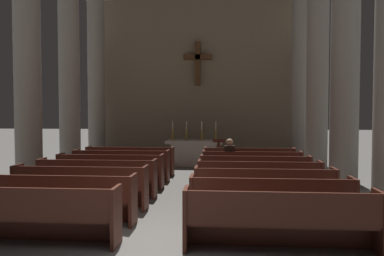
{
  "coord_description": "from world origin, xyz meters",
  "views": [
    {
      "loc": [
        1.11,
        -5.77,
        2.12
      ],
      "look_at": [
        0.0,
        7.99,
        1.53
      ],
      "focal_mm": 35.4,
      "sensor_mm": 36.0,
      "label": 1
    }
  ],
  "objects": [
    {
      "name": "ground_plane",
      "position": [
        0.0,
        0.0,
        0.0
      ],
      "size": [
        80.0,
        80.0,
        0.0
      ],
      "primitive_type": "plane",
      "color": "#66635E"
    },
    {
      "name": "pew_left_row_1",
      "position": [
        -1.99,
        -0.04,
        0.48
      ],
      "size": [
        2.94,
        0.5,
        0.95
      ],
      "color": "#4C2319",
      "rests_on": "ground"
    },
    {
      "name": "pew_left_row_2",
      "position": [
        -1.99,
        1.08,
        0.48
      ],
      "size": [
        2.94,
        0.5,
        0.95
      ],
      "color": "#4C2319",
      "rests_on": "ground"
    },
    {
      "name": "pew_left_row_3",
      "position": [
        -1.99,
        2.21,
        0.48
      ],
      "size": [
        2.94,
        0.5,
        0.95
      ],
      "color": "#4C2319",
      "rests_on": "ground"
    },
    {
      "name": "pew_left_row_4",
      "position": [
        -1.99,
        3.33,
        0.48
      ],
      "size": [
        2.94,
        0.5,
        0.95
      ],
      "color": "#4C2319",
      "rests_on": "ground"
    },
    {
      "name": "pew_left_row_5",
      "position": [
        -1.99,
        4.45,
        0.48
      ],
      "size": [
        2.94,
        0.5,
        0.95
      ],
      "color": "#4C2319",
      "rests_on": "ground"
    },
    {
      "name": "pew_left_row_6",
      "position": [
        -1.99,
        5.58,
        0.48
      ],
      "size": [
        2.94,
        0.5,
        0.95
      ],
      "color": "#4C2319",
      "rests_on": "ground"
    },
    {
      "name": "pew_left_row_7",
      "position": [
        -1.99,
        6.7,
        0.48
      ],
      "size": [
        2.94,
        0.5,
        0.95
      ],
      "color": "#4C2319",
      "rests_on": "ground"
    },
    {
      "name": "pew_right_row_1",
      "position": [
        1.99,
        -0.04,
        0.48
      ],
      "size": [
        2.94,
        0.5,
        0.95
      ],
      "color": "#4C2319",
      "rests_on": "ground"
    },
    {
      "name": "pew_right_row_2",
      "position": [
        1.99,
        1.08,
        0.48
      ],
      "size": [
        2.94,
        0.5,
        0.95
      ],
      "color": "#4C2319",
      "rests_on": "ground"
    },
    {
      "name": "pew_right_row_3",
      "position": [
        1.99,
        2.21,
        0.48
      ],
      "size": [
        2.94,
        0.5,
        0.95
      ],
      "color": "#4C2319",
      "rests_on": "ground"
    },
    {
      "name": "pew_right_row_4",
      "position": [
        1.99,
        3.33,
        0.48
      ],
      "size": [
        2.94,
        0.5,
        0.95
      ],
      "color": "#4C2319",
      "rests_on": "ground"
    },
    {
      "name": "pew_right_row_5",
      "position": [
        1.99,
        4.45,
        0.48
      ],
      "size": [
        2.94,
        0.5,
        0.95
      ],
      "color": "#4C2319",
      "rests_on": "ground"
    },
    {
      "name": "pew_right_row_6",
      "position": [
        1.99,
        5.58,
        0.48
      ],
      "size": [
        2.94,
        0.5,
        0.95
      ],
      "color": "#4C2319",
      "rests_on": "ground"
    },
    {
      "name": "pew_right_row_7",
      "position": [
        1.99,
        6.7,
        0.48
      ],
      "size": [
        2.94,
        0.5,
        0.95
      ],
      "color": "#4C2319",
      "rests_on": "ground"
    },
    {
      "name": "column_left_second",
      "position": [
        -4.24,
        4.28,
        3.46
      ],
      "size": [
        1.08,
        1.08,
        7.09
      ],
      "color": "#ADA89E",
      "rests_on": "ground"
    },
    {
      "name": "column_right_second",
      "position": [
        4.24,
        4.28,
        3.46
      ],
      "size": [
        1.08,
        1.08,
        7.09
      ],
      "color": "#ADA89E",
      "rests_on": "ground"
    },
    {
      "name": "column_left_third",
      "position": [
        -4.24,
        7.13,
        3.46
      ],
      "size": [
        1.08,
        1.08,
        7.09
      ],
      "color": "#ADA89E",
      "rests_on": "ground"
    },
    {
      "name": "column_right_third",
      "position": [
        4.24,
        7.13,
        3.46
      ],
      "size": [
        1.08,
        1.08,
        7.09
      ],
      "color": "#ADA89E",
      "rests_on": "ground"
    },
    {
      "name": "column_left_fourth",
      "position": [
        -4.24,
        9.98,
        3.46
      ],
      "size": [
        1.08,
        1.08,
        7.09
      ],
      "color": "#ADA89E",
      "rests_on": "ground"
    },
    {
      "name": "column_right_fourth",
      "position": [
        4.24,
        9.98,
        3.46
      ],
      "size": [
        1.08,
        1.08,
        7.09
      ],
      "color": "#ADA89E",
      "rests_on": "ground"
    },
    {
      "name": "altar",
      "position": [
        0.0,
        9.02,
        0.53
      ],
      "size": [
        2.2,
        0.9,
        1.01
      ],
      "color": "#BCB7AD",
      "rests_on": "ground"
    },
    {
      "name": "candlestick_outer_left",
      "position": [
        -0.85,
        9.02,
        1.25
      ],
      "size": [
        0.16,
        0.16,
        0.74
      ],
      "color": "#B79338",
      "rests_on": "altar"
    },
    {
      "name": "candlestick_inner_left",
      "position": [
        -0.3,
        9.02,
        1.25
      ],
      "size": [
        0.16,
        0.16,
        0.74
      ],
      "color": "#B79338",
      "rests_on": "altar"
    },
    {
      "name": "candlestick_inner_right",
      "position": [
        0.3,
        9.02,
        1.25
      ],
      "size": [
        0.16,
        0.16,
        0.74
      ],
      "color": "#B79338",
      "rests_on": "altar"
    },
    {
      "name": "candlestick_outer_right",
      "position": [
        0.85,
        9.02,
        1.25
      ],
      "size": [
        0.16,
        0.16,
        0.74
      ],
      "color": "#B79338",
      "rests_on": "altar"
    },
    {
      "name": "apse_with_cross",
      "position": [
        0.0,
        11.41,
        3.88
      ],
      "size": [
        9.63,
        0.48,
        7.76
      ],
      "color": "gray",
      "rests_on": "ground"
    },
    {
      "name": "lectern",
      "position": [
        0.98,
        7.82,
        0.55
      ],
      "size": [
        0.44,
        0.36,
        1.15
      ],
      "color": "#4C2319",
      "rests_on": "ground"
    },
    {
      "name": "lone_worshipper",
      "position": [
        1.32,
        5.62,
        0.69
      ],
      "size": [
        0.32,
        0.43,
        1.32
      ],
      "color": "#26262B",
      "rests_on": "ground"
    }
  ]
}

